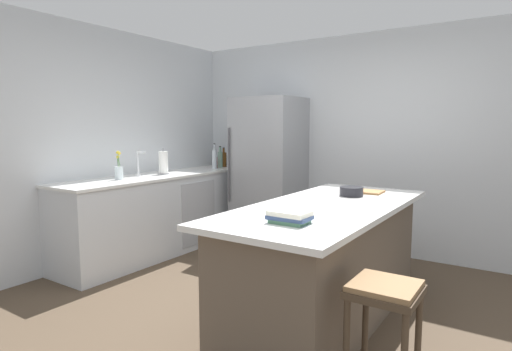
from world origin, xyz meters
TOP-DOWN VIEW (x-y plane):
  - ground_plane at (0.00, 0.00)m, footprint 7.20×7.20m
  - wall_rear at (0.00, 2.25)m, footprint 6.00×0.10m
  - wall_left at (-2.45, 0.00)m, footprint 0.10×6.00m
  - counter_run_left at (-2.08, 0.80)m, footprint 0.67×2.63m
  - kitchen_island at (0.33, 0.23)m, footprint 0.96×2.25m
  - refrigerator at (-1.21, 1.86)m, footprint 0.81×0.72m
  - bar_stool at (1.01, -0.53)m, footprint 0.36×0.36m
  - sink_faucet at (-2.13, 0.53)m, footprint 0.15×0.05m
  - flower_vase at (-2.09, 0.22)m, footprint 0.09×0.09m
  - paper_towel_roll at (-2.07, 0.86)m, footprint 0.14×0.14m
  - whiskey_bottle at (-2.05, 2.00)m, footprint 0.08×0.08m
  - gin_bottle at (-2.03, 1.90)m, footprint 0.07×0.07m
  - hot_sauce_bottle at (-2.04, 1.81)m, footprint 0.05×0.05m
  - soda_bottle at (-1.98, 1.71)m, footprint 0.07×0.07m
  - cookbook_stack at (0.40, -0.47)m, footprint 0.26×0.18m
  - mixing_bowl at (0.34, 0.73)m, footprint 0.20×0.20m
  - cutting_board at (0.37, 0.98)m, footprint 0.32×0.24m

SIDE VIEW (x-z plane):
  - ground_plane at x=0.00m, z-range 0.00..0.00m
  - kitchen_island at x=0.33m, z-range 0.01..0.92m
  - counter_run_left at x=-2.08m, z-range 0.00..0.94m
  - bar_stool at x=1.01m, z-range 0.21..0.89m
  - cutting_board at x=0.37m, z-range 0.91..0.93m
  - refrigerator at x=-1.21m, z-range 0.00..1.87m
  - mixing_bowl at x=0.34m, z-range 0.91..0.99m
  - cookbook_stack at x=0.40m, z-range 0.91..0.99m
  - hot_sauce_bottle at x=-2.04m, z-range 0.92..1.13m
  - flower_vase at x=-2.09m, z-range 0.88..1.19m
  - whiskey_bottle at x=-2.05m, z-range 0.91..1.18m
  - gin_bottle at x=-2.03m, z-range 0.91..1.21m
  - paper_towel_roll at x=-2.07m, z-range 0.92..1.23m
  - soda_bottle at x=-1.98m, z-range 0.90..1.25m
  - sink_faucet at x=-2.13m, z-range 0.95..1.25m
  - wall_rear at x=0.00m, z-range 0.00..2.60m
  - wall_left at x=-2.45m, z-range 0.00..2.60m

